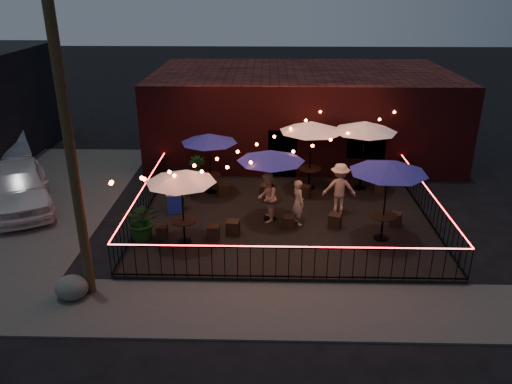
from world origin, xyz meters
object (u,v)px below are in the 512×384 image
Objects in this scene: cafe_table_3 at (311,127)px; boulder at (72,288)px; cafe_table_0 at (181,178)px; cooler at (175,202)px; cafe_table_2 at (271,157)px; cafe_table_5 at (365,127)px; utility_pole at (71,154)px; cafe_table_4 at (389,167)px; cafe_table_1 at (209,139)px.

cafe_table_3 reaches higher than boulder.
cafe_table_0 is 3.22× the size of cooler.
cafe_table_5 is at bearing 39.16° from cafe_table_2.
utility_pole is 3.31× the size of cafe_table_0.
utility_pole is 3.15× the size of cafe_table_2.
cafe_table_4 is at bearing -90.31° from cafe_table_5.
cafe_table_2 is 0.79× the size of cafe_table_4.
cafe_table_5 is (2.06, 0.03, 0.01)m from cafe_table_3.
cafe_table_5 is 12.01m from boulder.
cafe_table_1 is 6.02m from cafe_table_5.
cafe_table_3 is 3.49× the size of boulder.
cafe_table_5 reaches higher than cooler.
cafe_table_4 is (3.61, -1.35, 0.13)m from cafe_table_2.
utility_pole is at bearing -110.39° from cafe_table_1.
cafe_table_1 is 3.20× the size of cooler.
cafe_table_3 is at bearing 48.76° from utility_pole.
cafe_table_4 is 3.63× the size of boulder.
cafe_table_5 is at bearing 89.69° from cafe_table_4.
cafe_table_4 reaches higher than cooler.
cafe_table_5 reaches higher than cafe_table_4.
cooler is at bearing -119.69° from cafe_table_1.
cafe_table_1 is 2.71× the size of boulder.
utility_pole is 10.65× the size of cooler.
cooler is (-7.04, 1.85, -2.08)m from cafe_table_4.
cooler is (-1.09, -1.90, -1.82)m from cafe_table_1.
cafe_table_4 is 4.30× the size of cooler.
cooler is at bearing -154.06° from cafe_table_3.
cafe_table_1 is at bearing 84.41° from cafe_table_0.
cafe_table_0 is 7.93m from cafe_table_5.
cafe_table_4 is at bearing 19.98° from utility_pole.
cafe_table_4 is (8.50, 3.09, -1.39)m from utility_pole.
cafe_table_0 is 6.38m from cafe_table_4.
cafe_table_0 is 0.75× the size of cafe_table_4.
cafe_table_4 is at bearing 20.74° from boulder.
utility_pole reaches higher than cafe_table_2.
boulder is (-8.93, -7.68, -2.34)m from cafe_table_5.
cafe_table_0 is at bearing -176.59° from cafe_table_4.
boulder is at bearing -139.29° from cafe_table_5.
cafe_table_5 is at bearing 36.29° from cafe_table_0.
cafe_table_0 is at bearing -78.98° from cooler.
cafe_table_5 is 7.79m from cooler.
cafe_table_5 is (0.02, 4.31, 0.09)m from cafe_table_4.
cafe_table_3 is 0.96× the size of cafe_table_4.
cafe_table_2 is 4.69m from cafe_table_5.
cafe_table_2 is 2.86× the size of boulder.
utility_pole is 8.99× the size of boulder.
cafe_table_4 is 7.57m from cooler.
cafe_table_0 is (2.14, 2.71, -1.64)m from utility_pole.
cafe_table_2 is 7.41m from boulder.
cafe_table_4 reaches higher than cafe_table_1.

